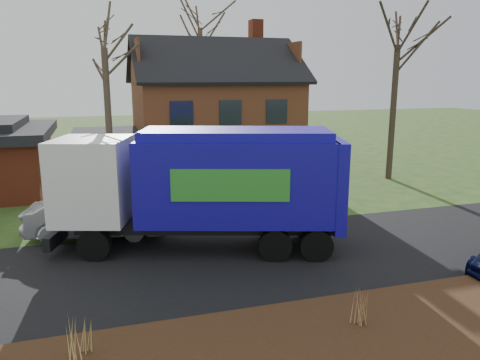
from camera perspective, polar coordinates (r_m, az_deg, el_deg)
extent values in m
plane|color=#264818|center=(15.57, 2.16, -9.67)|extent=(120.00, 120.00, 0.00)
cube|color=black|center=(15.56, 2.16, -9.63)|extent=(80.00, 7.00, 0.02)
cube|color=black|center=(11.16, 11.62, -18.67)|extent=(80.00, 3.50, 0.30)
cube|color=beige|center=(28.77, -3.20, 3.49)|extent=(9.00, 7.50, 2.70)
cube|color=#512F17|center=(28.47, -3.27, 8.96)|extent=(9.00, 7.50, 2.80)
cube|color=maroon|center=(30.33, 1.93, 17.44)|extent=(0.70, 0.90, 1.60)
cube|color=beige|center=(27.49, -15.60, 2.51)|extent=(3.50, 5.50, 2.60)
cube|color=black|center=(27.29, -15.78, 5.44)|extent=(3.90, 5.90, 0.24)
cylinder|color=black|center=(16.02, -17.32, -7.55)|extent=(1.13, 0.66, 1.07)
cylinder|color=black|center=(17.97, -15.26, -5.21)|extent=(1.13, 0.66, 1.07)
cylinder|color=black|center=(15.31, 4.31, -7.94)|extent=(1.13, 0.66, 1.07)
cylinder|color=black|center=(17.34, 3.83, -5.43)|extent=(1.13, 0.66, 1.07)
cylinder|color=black|center=(15.45, 9.31, -7.87)|extent=(1.13, 0.66, 1.07)
cylinder|color=black|center=(17.47, 8.24, -5.40)|extent=(1.13, 0.66, 1.07)
cube|color=black|center=(16.23, -3.97, -5.46)|extent=(8.82, 3.83, 0.36)
cube|color=white|center=(16.56, -17.49, 0.07)|extent=(3.03, 3.16, 2.78)
cube|color=black|center=(16.91, -21.18, 0.59)|extent=(0.76, 2.19, 0.93)
cube|color=black|center=(17.46, -20.96, -6.03)|extent=(1.02, 2.53, 0.46)
cube|color=#150C97|center=(15.76, -0.51, 0.05)|extent=(6.96, 4.40, 2.78)
cube|color=#150C97|center=(15.50, -0.52, 5.63)|extent=(6.57, 4.01, 0.31)
cube|color=#150C97|center=(16.08, 11.50, -0.33)|extent=(1.13, 2.61, 2.98)
cube|color=#2F8B2D|center=(14.47, -1.20, -0.68)|extent=(3.55, 1.15, 1.03)
cube|color=#2F8B2D|center=(17.02, -0.96, 1.34)|extent=(3.55, 1.15, 1.03)
imported|color=#B6BABE|center=(18.22, -17.08, -4.13)|extent=(5.24, 2.63, 1.65)
cylinder|color=#433728|center=(21.97, -15.67, 5.98)|extent=(0.29, 0.29, 7.08)
cylinder|color=#392D22|center=(28.29, 18.13, 7.70)|extent=(0.35, 0.35, 7.57)
cylinder|color=#433628|center=(36.46, -4.76, 10.66)|extent=(0.36, 0.36, 9.38)
cone|color=tan|center=(10.44, -18.86, -17.63)|extent=(0.04, 0.04, 0.91)
cone|color=tan|center=(10.45, -19.72, -17.67)|extent=(0.04, 0.04, 0.91)
cone|color=tan|center=(10.44, -17.99, -17.59)|extent=(0.04, 0.04, 0.91)
cone|color=tan|center=(10.55, -18.84, -17.31)|extent=(0.04, 0.04, 0.91)
cone|color=tan|center=(10.34, -18.87, -17.96)|extent=(0.04, 0.04, 0.91)
cone|color=#A07246|center=(11.42, 14.52, -14.66)|extent=(0.04, 0.04, 0.88)
cone|color=#A07246|center=(11.36, 13.90, -14.79)|extent=(0.04, 0.04, 0.88)
cone|color=#A07246|center=(11.49, 15.14, -14.52)|extent=(0.04, 0.04, 0.88)
cone|color=#A07246|center=(11.51, 14.23, -14.43)|extent=(0.04, 0.04, 0.88)
cone|color=#A07246|center=(11.34, 14.82, -14.89)|extent=(0.04, 0.04, 0.88)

